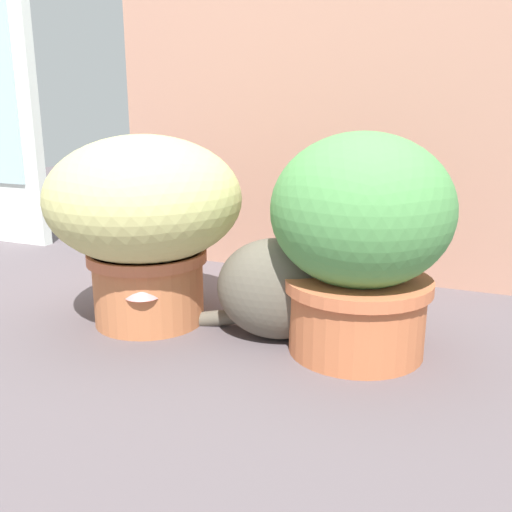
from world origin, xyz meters
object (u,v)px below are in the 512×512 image
object	(u,v)px
leafy_planter	(360,238)
cat	(285,284)
mushroom_ornament_pink	(143,295)
grass_planter	(145,215)

from	to	relation	value
leafy_planter	cat	bearing A→B (deg)	177.86
leafy_planter	mushroom_ornament_pink	xyz separation A→B (m)	(-0.44, -0.11, -0.14)
cat	mushroom_ornament_pink	distance (m)	0.30
grass_planter	cat	distance (m)	0.35
leafy_planter	mushroom_ornament_pink	size ratio (longest dim) A/B	3.32
grass_planter	leafy_planter	world-z (taller)	leafy_planter
grass_planter	mushroom_ornament_pink	bearing A→B (deg)	-63.20
grass_planter	cat	xyz separation A→B (m)	(0.33, 0.03, -0.13)
leafy_planter	mushroom_ornament_pink	bearing A→B (deg)	-165.55
grass_planter	leafy_planter	distance (m)	0.48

